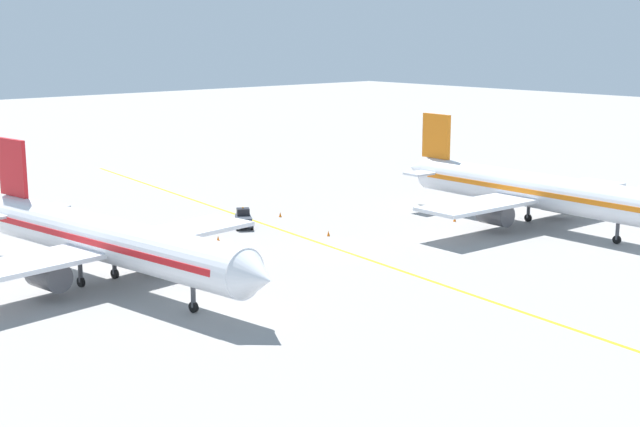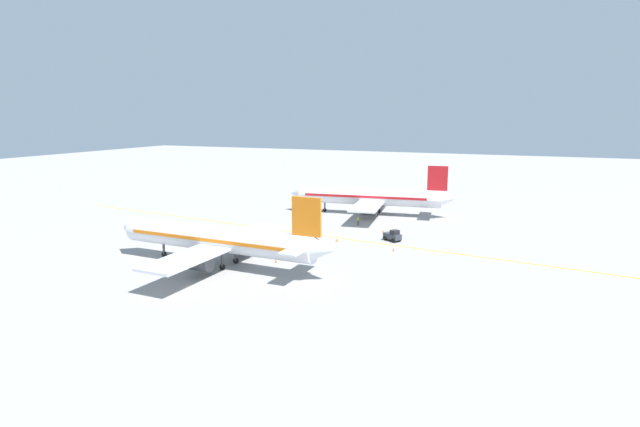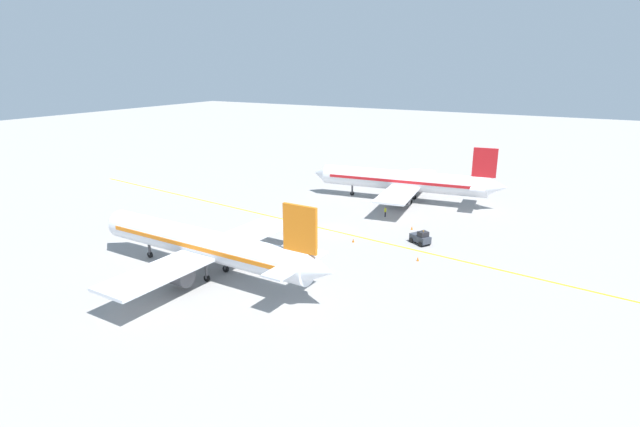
{
  "view_description": "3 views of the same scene",
  "coord_description": "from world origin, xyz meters",
  "px_view_note": "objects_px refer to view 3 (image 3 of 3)",
  "views": [
    {
      "loc": [
        53.86,
        58.64,
        19.73
      ],
      "look_at": [
        -2.15,
        -5.05,
        2.32
      ],
      "focal_mm": 50.0,
      "sensor_mm": 36.0,
      "label": 1
    },
    {
      "loc": [
        -78.18,
        -33.14,
        20.7
      ],
      "look_at": [
        0.41,
        -0.31,
        3.82
      ],
      "focal_mm": 28.0,
      "sensor_mm": 36.0,
      "label": 2
    },
    {
      "loc": [
        -62.89,
        -33.45,
        24.22
      ],
      "look_at": [
        0.29,
        2.55,
        2.3
      ],
      "focal_mm": 28.0,
      "sensor_mm": 36.0,
      "label": 3
    }
  ],
  "objects_px": {
    "baggage_tug_dark": "(421,238)",
    "traffic_cone_far_edge": "(412,228)",
    "airplane_at_gate": "(205,245)",
    "traffic_cone_mid_apron": "(272,271)",
    "airplane_adjacent_stand": "(405,181)",
    "ground_crew_worker": "(385,211)",
    "traffic_cone_near_nose": "(418,259)",
    "traffic_cone_by_wingtip": "(353,240)"
  },
  "relations": [
    {
      "from": "traffic_cone_by_wingtip",
      "to": "airplane_at_gate",
      "type": "bearing_deg",
      "value": 150.9
    },
    {
      "from": "airplane_at_gate",
      "to": "traffic_cone_near_nose",
      "type": "xyz_separation_m",
      "value": [
        16.51,
        -20.63,
        -3.43
      ]
    },
    {
      "from": "airplane_adjacent_stand",
      "to": "traffic_cone_by_wingtip",
      "type": "relative_size",
      "value": 64.59
    },
    {
      "from": "traffic_cone_mid_apron",
      "to": "traffic_cone_far_edge",
      "type": "bearing_deg",
      "value": -20.65
    },
    {
      "from": "traffic_cone_mid_apron",
      "to": "traffic_cone_far_edge",
      "type": "xyz_separation_m",
      "value": [
        23.98,
        -9.04,
        0.0
      ]
    },
    {
      "from": "baggage_tug_dark",
      "to": "traffic_cone_mid_apron",
      "type": "bearing_deg",
      "value": 146.7
    },
    {
      "from": "airplane_at_gate",
      "to": "traffic_cone_far_edge",
      "type": "xyz_separation_m",
      "value": [
        28.11,
        -15.69,
        -3.43
      ]
    },
    {
      "from": "airplane_adjacent_stand",
      "to": "traffic_cone_mid_apron",
      "type": "xyz_separation_m",
      "value": [
        -39.2,
        2.05,
        -3.43
      ]
    },
    {
      "from": "traffic_cone_mid_apron",
      "to": "baggage_tug_dark",
      "type": "bearing_deg",
      "value": -33.3
    },
    {
      "from": "ground_crew_worker",
      "to": "traffic_cone_by_wingtip",
      "type": "distance_m",
      "value": 13.63
    },
    {
      "from": "airplane_adjacent_stand",
      "to": "traffic_cone_far_edge",
      "type": "distance_m",
      "value": 17.09
    },
    {
      "from": "ground_crew_worker",
      "to": "traffic_cone_by_wingtip",
      "type": "height_order",
      "value": "ground_crew_worker"
    },
    {
      "from": "airplane_adjacent_stand",
      "to": "traffic_cone_by_wingtip",
      "type": "bearing_deg",
      "value": -176.09
    },
    {
      "from": "airplane_adjacent_stand",
      "to": "baggage_tug_dark",
      "type": "xyz_separation_m",
      "value": [
        -20.6,
        -10.16,
        -2.81
      ]
    },
    {
      "from": "traffic_cone_mid_apron",
      "to": "traffic_cone_far_edge",
      "type": "distance_m",
      "value": 25.63
    },
    {
      "from": "airplane_adjacent_stand",
      "to": "traffic_cone_near_nose",
      "type": "xyz_separation_m",
      "value": [
        -26.82,
        -11.92,
        -3.43
      ]
    },
    {
      "from": "traffic_cone_mid_apron",
      "to": "airplane_adjacent_stand",
      "type": "bearing_deg",
      "value": -3.0
    },
    {
      "from": "baggage_tug_dark",
      "to": "traffic_cone_near_nose",
      "type": "distance_m",
      "value": 6.49
    },
    {
      "from": "traffic_cone_far_edge",
      "to": "traffic_cone_near_nose",
      "type": "bearing_deg",
      "value": -156.95
    },
    {
      "from": "traffic_cone_mid_apron",
      "to": "traffic_cone_far_edge",
      "type": "relative_size",
      "value": 1.0
    },
    {
      "from": "airplane_at_gate",
      "to": "traffic_cone_mid_apron",
      "type": "height_order",
      "value": "airplane_at_gate"
    },
    {
      "from": "traffic_cone_by_wingtip",
      "to": "traffic_cone_near_nose",
      "type": "bearing_deg",
      "value": -101.95
    },
    {
      "from": "airplane_at_gate",
      "to": "baggage_tug_dark",
      "type": "relative_size",
      "value": 10.62
    },
    {
      "from": "traffic_cone_near_nose",
      "to": "traffic_cone_mid_apron",
      "type": "bearing_deg",
      "value": 131.54
    },
    {
      "from": "airplane_at_gate",
      "to": "ground_crew_worker",
      "type": "bearing_deg",
      "value": -16.57
    },
    {
      "from": "baggage_tug_dark",
      "to": "traffic_cone_near_nose",
      "type": "bearing_deg",
      "value": -164.21
    },
    {
      "from": "airplane_adjacent_stand",
      "to": "traffic_cone_near_nose",
      "type": "bearing_deg",
      "value": -156.03
    },
    {
      "from": "baggage_tug_dark",
      "to": "ground_crew_worker",
      "type": "height_order",
      "value": "baggage_tug_dark"
    },
    {
      "from": "airplane_at_gate",
      "to": "traffic_cone_far_edge",
      "type": "bearing_deg",
      "value": -29.17
    },
    {
      "from": "airplane_adjacent_stand",
      "to": "traffic_cone_far_edge",
      "type": "relative_size",
      "value": 64.59
    },
    {
      "from": "baggage_tug_dark",
      "to": "traffic_cone_near_nose",
      "type": "xyz_separation_m",
      "value": [
        -6.22,
        -1.76,
        -0.63
      ]
    },
    {
      "from": "airplane_adjacent_stand",
      "to": "ground_crew_worker",
      "type": "distance_m",
      "value": 11.45
    },
    {
      "from": "airplane_adjacent_stand",
      "to": "baggage_tug_dark",
      "type": "bearing_deg",
      "value": -153.74
    },
    {
      "from": "airplane_adjacent_stand",
      "to": "baggage_tug_dark",
      "type": "relative_size",
      "value": 10.63
    },
    {
      "from": "baggage_tug_dark",
      "to": "traffic_cone_far_edge",
      "type": "bearing_deg",
      "value": 30.55
    },
    {
      "from": "baggage_tug_dark",
      "to": "traffic_cone_by_wingtip",
      "type": "xyz_separation_m",
      "value": [
        -4.05,
        8.48,
        -0.63
      ]
    },
    {
      "from": "baggage_tug_dark",
      "to": "airplane_at_gate",
      "type": "bearing_deg",
      "value": 140.3
    },
    {
      "from": "traffic_cone_by_wingtip",
      "to": "traffic_cone_far_edge",
      "type": "distance_m",
      "value": 10.82
    },
    {
      "from": "traffic_cone_far_edge",
      "to": "traffic_cone_mid_apron",
      "type": "bearing_deg",
      "value": 159.35
    },
    {
      "from": "traffic_cone_near_nose",
      "to": "traffic_cone_far_edge",
      "type": "bearing_deg",
      "value": 23.05
    },
    {
      "from": "traffic_cone_far_edge",
      "to": "ground_crew_worker",
      "type": "bearing_deg",
      "value": 55.7
    },
    {
      "from": "airplane_at_gate",
      "to": "traffic_cone_far_edge",
      "type": "height_order",
      "value": "airplane_at_gate"
    }
  ]
}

